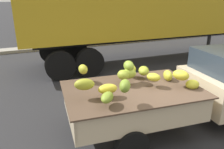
# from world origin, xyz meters

# --- Properties ---
(ground) EXTENTS (220.00, 220.00, 0.00)m
(ground) POSITION_xyz_m (0.00, 0.00, 0.00)
(ground) COLOR #28282B
(curb_strip) EXTENTS (80.00, 0.80, 0.16)m
(curb_strip) POSITION_xyz_m (0.00, 9.56, 0.08)
(curb_strip) COLOR gray
(curb_strip) RESTS_ON ground
(pickup_truck) EXTENTS (5.12, 2.21, 1.70)m
(pickup_truck) POSITION_xyz_m (1.18, 0.19, 0.89)
(pickup_truck) COLOR #CCB793
(pickup_truck) RESTS_ON ground
(semi_trailer) EXTENTS (12.05, 2.84, 3.95)m
(semi_trailer) POSITION_xyz_m (3.08, 5.40, 2.54)
(semi_trailer) COLOR gold
(semi_trailer) RESTS_ON ground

